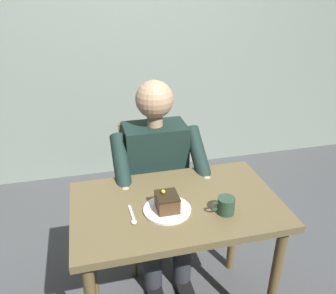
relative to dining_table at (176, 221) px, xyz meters
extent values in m
cube|color=gray|center=(0.00, -1.74, 0.86)|extent=(6.40, 0.12, 3.00)
cube|color=brown|center=(0.00, 0.00, 0.09)|extent=(0.99, 0.61, 0.04)
cylinder|color=brown|center=(-0.44, 0.24, -0.27)|extent=(0.05, 0.05, 0.73)
cylinder|color=brown|center=(-0.44, -0.24, -0.27)|extent=(0.05, 0.05, 0.73)
cylinder|color=brown|center=(0.44, -0.24, -0.27)|extent=(0.05, 0.05, 0.73)
cube|color=brown|center=(0.00, -0.50, -0.21)|extent=(0.42, 0.42, 0.04)
cube|color=brown|center=(0.00, -0.69, 0.03)|extent=(0.38, 0.04, 0.45)
cylinder|color=brown|center=(-0.18, -0.32, -0.43)|extent=(0.04, 0.04, 0.43)
cylinder|color=brown|center=(0.18, -0.32, -0.43)|extent=(0.04, 0.04, 0.43)
cylinder|color=brown|center=(-0.18, -0.68, -0.43)|extent=(0.04, 0.04, 0.43)
cylinder|color=brown|center=(0.18, -0.68, -0.43)|extent=(0.04, 0.04, 0.43)
cube|color=black|center=(0.00, -0.48, 0.06)|extent=(0.36, 0.22, 0.51)
sphere|color=tan|center=(0.00, -0.48, 0.47)|extent=(0.21, 0.21, 0.21)
cylinder|color=tan|center=(0.00, -0.48, 0.34)|extent=(0.09, 0.09, 0.06)
cylinder|color=black|center=(-0.22, -0.34, 0.17)|extent=(0.08, 0.33, 0.26)
sphere|color=tan|center=(-0.22, -0.18, 0.07)|extent=(0.09, 0.09, 0.09)
cylinder|color=black|center=(0.22, -0.34, 0.17)|extent=(0.08, 0.33, 0.26)
sphere|color=tan|center=(0.22, -0.18, 0.07)|extent=(0.09, 0.09, 0.09)
cylinder|color=#292E33|center=(-0.09, -0.36, -0.21)|extent=(0.13, 0.38, 0.14)
cylinder|color=#292E33|center=(0.09, -0.36, -0.21)|extent=(0.13, 0.38, 0.14)
cylinder|color=#292E33|center=(-0.09, -0.18, -0.44)|extent=(0.11, 0.11, 0.41)
cube|color=black|center=(-0.09, -0.12, -0.62)|extent=(0.09, 0.22, 0.05)
cylinder|color=#292E33|center=(0.09, -0.18, -0.44)|extent=(0.11, 0.11, 0.41)
cube|color=black|center=(0.09, -0.12, -0.62)|extent=(0.09, 0.22, 0.05)
cylinder|color=white|center=(0.06, 0.05, 0.12)|extent=(0.22, 0.22, 0.01)
cube|color=#50351D|center=(0.06, 0.05, 0.15)|extent=(0.10, 0.11, 0.07)
cube|color=black|center=(0.06, 0.05, 0.19)|extent=(0.10, 0.11, 0.01)
sphere|color=gold|center=(0.07, 0.03, 0.21)|extent=(0.02, 0.02, 0.02)
cylinder|color=#26402E|center=(-0.20, 0.13, 0.15)|extent=(0.08, 0.08, 0.08)
torus|color=#26402E|center=(-0.14, 0.13, 0.15)|extent=(0.05, 0.01, 0.05)
cylinder|color=black|center=(-0.20, 0.13, 0.18)|extent=(0.07, 0.07, 0.01)
cube|color=silver|center=(0.22, 0.03, 0.11)|extent=(0.02, 0.11, 0.01)
ellipsoid|color=silver|center=(0.22, 0.10, 0.12)|extent=(0.03, 0.04, 0.01)
camera|label=1|loc=(0.37, 1.32, 1.08)|focal=37.19mm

